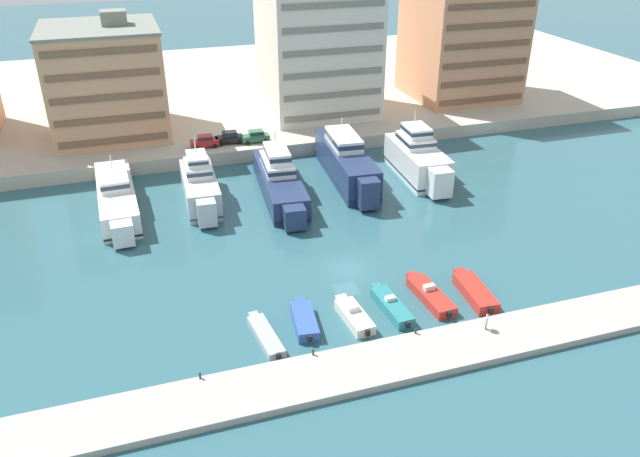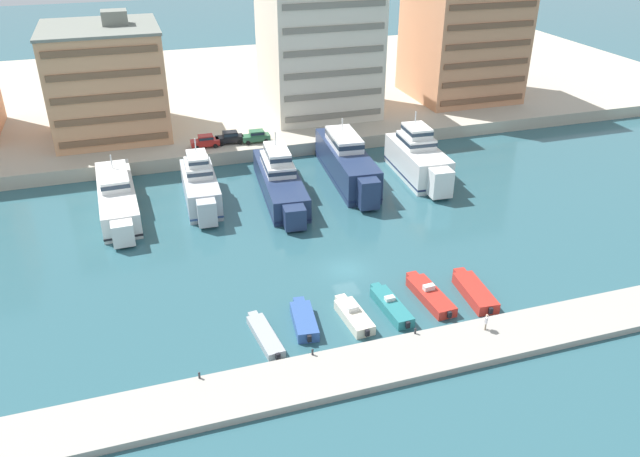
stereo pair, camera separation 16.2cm
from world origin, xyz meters
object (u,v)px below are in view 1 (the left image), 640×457
at_px(yacht_white_center, 418,159).
at_px(car_green_mid_left, 256,136).
at_px(yacht_silver_left, 200,186).
at_px(yacht_navy_center_left, 347,162).
at_px(car_red_far_left, 205,141).
at_px(motorboat_red_center_right, 474,291).
at_px(car_black_left, 229,137).
at_px(yacht_white_far_left, 117,196).
at_px(motorboat_red_center, 430,295).
at_px(yacht_navy_mid_left, 279,180).
at_px(motorboat_cream_mid_left, 354,316).
at_px(motorboat_blue_left, 304,320).
at_px(motorboat_grey_far_left, 265,335).
at_px(motorboat_teal_center_left, 391,306).
at_px(pedestrian_near_edge, 487,320).

xyz_separation_m(yacht_white_center, car_green_mid_left, (-19.44, 15.02, 0.32)).
relative_size(yacht_silver_left, yacht_white_center, 0.94).
relative_size(yacht_navy_center_left, car_red_far_left, 5.19).
xyz_separation_m(motorboat_red_center_right, car_black_left, (-15.83, 44.09, 2.38)).
bearing_deg(yacht_white_far_left, motorboat_red_center, -46.43).
bearing_deg(car_green_mid_left, yacht_navy_mid_left, -90.84).
distance_m(yacht_navy_mid_left, motorboat_cream_mid_left, 28.62).
bearing_deg(yacht_navy_center_left, yacht_navy_mid_left, -168.12).
bearing_deg(motorboat_blue_left, motorboat_grey_far_left, -166.76).
relative_size(yacht_white_far_left, yacht_white_center, 1.28).
height_order(motorboat_red_center, motorboat_red_center_right, motorboat_red_center).
xyz_separation_m(motorboat_cream_mid_left, motorboat_teal_center_left, (3.91, 0.41, -0.00)).
xyz_separation_m(yacht_silver_left, yacht_navy_mid_left, (10.12, -0.84, -0.16)).
bearing_deg(motorboat_red_center, motorboat_blue_left, -179.12).
height_order(yacht_white_center, motorboat_teal_center_left, yacht_white_center).
bearing_deg(motorboat_red_center, yacht_silver_left, 122.18).
bearing_deg(car_green_mid_left, yacht_navy_center_left, -52.65).
height_order(car_black_left, car_green_mid_left, same).
bearing_deg(yacht_white_far_left, yacht_navy_center_left, 0.44).
bearing_deg(yacht_navy_center_left, motorboat_red_center_right, -85.90).
bearing_deg(motorboat_teal_center_left, pedestrian_near_edge, -43.10).
relative_size(yacht_navy_mid_left, car_green_mid_left, 5.13).
relative_size(car_black_left, car_green_mid_left, 1.00).
xyz_separation_m(motorboat_teal_center_left, motorboat_red_center, (4.31, 0.51, 0.01)).
height_order(yacht_navy_center_left, motorboat_red_center, yacht_navy_center_left).
distance_m(yacht_silver_left, car_red_far_left, 14.56).
relative_size(car_red_far_left, pedestrian_near_edge, 2.52).
distance_m(yacht_navy_mid_left, motorboat_grey_far_left, 30.13).
xyz_separation_m(yacht_navy_mid_left, car_black_left, (-3.64, 15.59, 0.82)).
xyz_separation_m(yacht_white_center, motorboat_blue_left, (-24.60, -27.76, -2.09)).
relative_size(motorboat_blue_left, car_red_far_left, 1.52).
xyz_separation_m(yacht_white_far_left, car_green_mid_left, (20.49, 13.05, 1.10)).
relative_size(yacht_white_far_left, yacht_silver_left, 1.36).
height_order(yacht_silver_left, motorboat_blue_left, yacht_silver_left).
xyz_separation_m(motorboat_blue_left, motorboat_red_center, (12.76, 0.20, -0.01)).
height_order(motorboat_teal_center_left, motorboat_red_center, motorboat_red_center).
bearing_deg(motorboat_red_center, car_black_left, 104.84).
relative_size(car_red_far_left, car_black_left, 0.99).
relative_size(motorboat_grey_far_left, car_green_mid_left, 1.69).
height_order(yacht_silver_left, yacht_navy_center_left, yacht_silver_left).
height_order(yacht_navy_mid_left, car_black_left, yacht_navy_mid_left).
xyz_separation_m(yacht_white_far_left, yacht_silver_left, (10.16, -1.03, 0.44)).
distance_m(yacht_white_center, motorboat_grey_far_left, 40.46).
distance_m(yacht_white_far_left, motorboat_cream_mid_left, 36.38).
bearing_deg(car_black_left, yacht_navy_mid_left, -76.84).
height_order(motorboat_red_center_right, pedestrian_near_edge, pedestrian_near_edge).
relative_size(motorboat_grey_far_left, motorboat_blue_left, 1.12).
xyz_separation_m(yacht_white_far_left, motorboat_cream_mid_left, (19.87, -30.44, -1.33)).
height_order(yacht_silver_left, motorboat_cream_mid_left, yacht_silver_left).
relative_size(yacht_white_far_left, motorboat_blue_left, 3.33).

